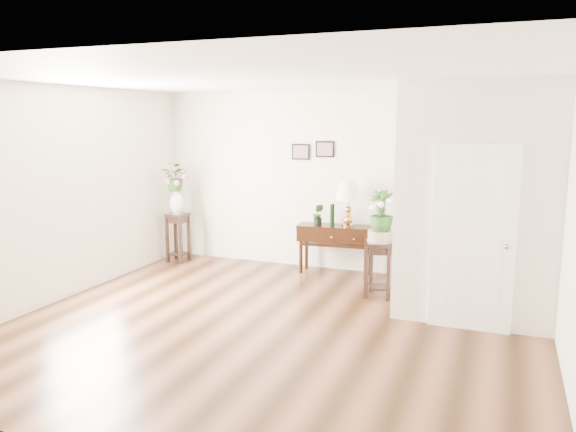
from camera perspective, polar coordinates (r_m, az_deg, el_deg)
The scene contains 21 objects.
floor at distance 6.56m, azimuth -1.64°, elevation -11.26°, with size 6.00×5.50×0.02m, color brown.
ceiling at distance 6.14m, azimuth -1.77°, elevation 13.92°, with size 6.00×5.50×0.02m, color white.
wall_back at distance 8.77m, azimuth 5.34°, elevation 3.49°, with size 6.00×0.02×2.80m, color white.
wall_front at distance 3.87m, azimuth -17.87°, elevation -5.03°, with size 6.00×0.02×2.80m, color white.
wall_left at distance 7.86m, azimuth -22.29°, elevation 2.07°, with size 0.02×5.50×2.80m, color white.
wall_right at distance 5.75m, azimuth 27.01°, elevation -0.88°, with size 0.02×5.50×2.80m, color white.
partition at distance 7.48m, azimuth 18.87°, elevation 1.91°, with size 1.80×1.95×2.80m, color white.
door at distance 6.55m, azimuth 18.29°, elevation -2.23°, with size 0.90×0.05×2.10m, color white.
art_print_left at distance 8.92m, azimuth 1.31°, elevation 6.53°, with size 0.30×0.02×0.25m, color black.
art_print_right at distance 8.79m, azimuth 3.78°, elevation 6.79°, with size 0.30×0.02×0.25m, color black.
wall_ornament at distance 7.64m, azimuth 12.08°, elevation 7.28°, with size 0.51×0.51×0.07m, color #BD7E2D.
console_table at distance 8.65m, azimuth 4.81°, elevation -3.45°, with size 1.14×0.38×0.76m, color black.
table_lamp at distance 8.46m, azimuth 6.14°, elevation 1.27°, with size 0.40×0.40×0.70m, color #AF7D3F.
green_vase at distance 8.55m, azimuth 4.51°, elevation 0.17°, with size 0.07×0.07×0.33m, color black.
potted_plant at distance 8.62m, azimuth 3.07°, elevation 0.13°, with size 0.16×0.13×0.30m, color #214918.
plant_stand_a at distance 9.56m, azimuth -11.10°, elevation -2.16°, with size 0.32×0.32×0.82m, color black.
porcelain_vase at distance 9.45m, azimuth -11.23°, elevation 1.60°, with size 0.24×0.24×0.42m, color silver, non-canonical shape.
lily_arrangement at distance 9.40m, azimuth -11.31°, elevation 4.09°, with size 0.43×0.37×0.48m, color #214918.
plant_stand_b at distance 7.63m, azimuth 9.30°, elevation -5.37°, with size 0.36×0.36×0.76m, color black.
ceramic_bowl at distance 7.52m, azimuth 9.40°, elevation -2.00°, with size 0.34×0.34×0.15m, color #BCB59F.
narcissus at distance 7.47m, azimuth 9.47°, elevation 0.42°, with size 0.32×0.32×0.56m, color #214918.
Camera 1 is at (2.40, -5.64, 2.36)m, focal length 35.00 mm.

